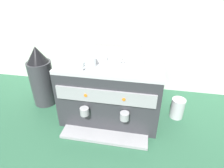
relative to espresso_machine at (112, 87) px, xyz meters
The scene contains 10 objects.
ground_plane 0.21m from the espresso_machine, 90.00° to the left, with size 4.00×4.00×0.00m, color #28563D.
tiled_backsplash_wall 0.48m from the espresso_machine, 90.00° to the left, with size 2.80×0.03×0.92m, color silver.
espresso_machine is the anchor object (origin of this frame).
ceramic_cup_0 0.31m from the espresso_machine, 130.80° to the right, with size 0.08×0.12×0.07m.
ceramic_cup_1 0.31m from the espresso_machine, 40.08° to the left, with size 0.09×0.11×0.08m.
ceramic_cup_2 0.26m from the espresso_machine, 55.18° to the right, with size 0.11×0.08×0.07m.
ceramic_bowl_0 0.29m from the espresso_machine, 14.19° to the right, with size 0.12×0.12×0.04m.
ceramic_bowl_1 0.25m from the espresso_machine, 160.76° to the right, with size 0.10×0.10×0.03m.
coffee_grinder 0.56m from the espresso_machine, behind, with size 0.18×0.18×0.48m.
milk_pitcher 0.50m from the espresso_machine, ahead, with size 0.10×0.10×0.15m, color #B7B7BC.
Camera 1 is at (0.21, -1.16, 0.94)m, focal length 30.61 mm.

